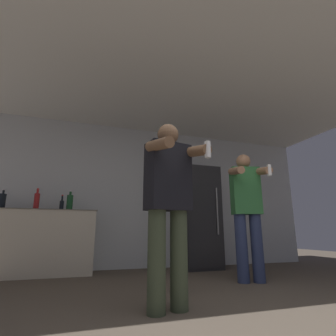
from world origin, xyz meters
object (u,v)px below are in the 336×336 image
at_px(bottle_tall_gin, 62,205).
at_px(bottle_green_wine, 37,201).
at_px(bottle_dark_rum, 2,201).
at_px(person_woman_foreground, 169,201).
at_px(bottle_red_label, 70,202).
at_px(person_man_side, 247,208).
at_px(refrigerator, 197,217).

bearing_deg(bottle_tall_gin, bottle_green_wine, 180.00).
height_order(bottle_dark_rum, bottle_tall_gin, bottle_dark_rum).
bearing_deg(person_woman_foreground, bottle_red_label, 111.13).
distance_m(bottle_dark_rum, person_man_side, 3.49).
bearing_deg(bottle_green_wine, bottle_red_label, -0.00).
xyz_separation_m(person_woman_foreground, person_man_side, (1.38, 0.86, 0.05)).
xyz_separation_m(bottle_red_label, person_woman_foreground, (0.88, -2.28, -0.20)).
xyz_separation_m(refrigerator, person_man_side, (0.08, -1.40, 0.04)).
relative_size(bottle_dark_rum, person_man_side, 0.18).
relative_size(bottle_red_label, person_woman_foreground, 0.21).
height_order(bottle_red_label, bottle_tall_gin, bottle_red_label).
bearing_deg(bottle_red_label, person_woman_foreground, -68.87).
distance_m(refrigerator, bottle_tall_gin, 2.30).
bearing_deg(person_man_side, bottle_green_wine, 152.46).
bearing_deg(person_woman_foreground, bottle_green_wine, 120.71).
bearing_deg(person_woman_foreground, refrigerator, 60.08).
distance_m(refrigerator, person_woman_foreground, 2.60).
bearing_deg(bottle_dark_rum, person_woman_foreground, -51.56).
height_order(bottle_dark_rum, person_woman_foreground, person_woman_foreground).
relative_size(bottle_dark_rum, bottle_tall_gin, 1.21).
relative_size(refrigerator, bottle_red_label, 5.38).
distance_m(bottle_green_wine, bottle_red_label, 0.47).
bearing_deg(bottle_red_label, bottle_dark_rum, 180.00).
relative_size(bottle_green_wine, bottle_tall_gin, 1.34).
xyz_separation_m(bottle_dark_rum, bottle_tall_gin, (0.81, 0.00, -0.03)).
height_order(person_woman_foreground, person_man_side, person_man_side).
relative_size(bottle_red_label, bottle_tall_gin, 1.32).
distance_m(bottle_red_label, person_man_side, 2.67).
bearing_deg(person_man_side, person_woman_foreground, -148.13).
relative_size(bottle_green_wine, person_man_side, 0.20).
bearing_deg(bottle_green_wine, person_man_side, -27.54).
bearing_deg(person_man_side, bottle_dark_rum, 155.92).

